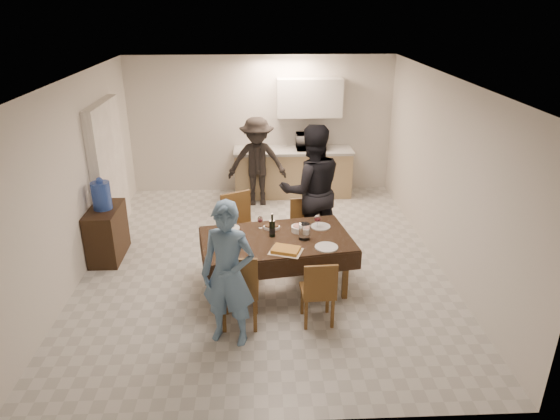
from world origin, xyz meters
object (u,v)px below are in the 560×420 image
(dining_table, at_px, (276,240))
(savoury_tart, at_px, (286,250))
(person_far, at_px, (311,190))
(person_near, at_px, (228,275))
(person_kitchen, at_px, (257,162))
(console, at_px, (107,233))
(water_pitcher, at_px, (304,232))
(water_jug, at_px, (101,196))
(wine_bottle, at_px, (272,225))
(microwave, at_px, (311,141))

(dining_table, bearing_deg, savoury_tart, -84.50)
(dining_table, relative_size, person_far, 1.04)
(person_near, relative_size, person_kitchen, 1.01)
(console, xyz_separation_m, water_pitcher, (2.78, -1.02, 0.45))
(water_jug, bearing_deg, console, 0.00)
(wine_bottle, relative_size, savoury_tart, 0.83)
(water_jug, bearing_deg, person_far, 1.46)
(dining_table, distance_m, microwave, 3.51)
(console, relative_size, water_pitcher, 3.95)
(water_pitcher, height_order, savoury_tart, water_pitcher)
(dining_table, distance_m, savoury_tart, 0.40)
(console, relative_size, microwave, 1.54)
(console, distance_m, person_near, 2.80)
(wine_bottle, height_order, microwave, microwave)
(person_near, bearing_deg, wine_bottle, 82.64)
(water_jug, height_order, savoury_tart, water_jug)
(savoury_tart, xyz_separation_m, microwave, (0.68, 3.79, 0.30))
(dining_table, height_order, water_jug, water_jug)
(wine_bottle, xyz_separation_m, water_pitcher, (0.40, -0.10, -0.05))
(water_jug, bearing_deg, savoury_tart, -28.12)
(dining_table, height_order, wine_bottle, wine_bottle)
(savoury_tart, relative_size, microwave, 0.70)
(console, bearing_deg, person_near, -47.06)
(microwave, bearing_deg, person_near, 73.42)
(dining_table, relative_size, wine_bottle, 6.49)
(water_jug, height_order, person_kitchen, person_kitchen)
(console, bearing_deg, wine_bottle, -21.19)
(console, bearing_deg, microwave, 37.15)
(wine_bottle, relative_size, water_pitcher, 1.48)
(water_pitcher, xyz_separation_m, microwave, (0.43, 3.46, 0.22))
(savoury_tart, distance_m, person_near, 0.94)
(console, height_order, person_kitchen, person_kitchen)
(savoury_tart, bearing_deg, dining_table, 104.74)
(water_pitcher, bearing_deg, microwave, 82.96)
(dining_table, distance_m, water_jug, 2.63)
(microwave, bearing_deg, console, 37.15)
(microwave, bearing_deg, person_kitchen, 23.97)
(person_near, bearing_deg, savoury_tart, 62.95)
(savoury_tart, distance_m, microwave, 3.86)
(wine_bottle, distance_m, microwave, 3.46)
(console, bearing_deg, water_pitcher, -20.20)
(console, relative_size, water_jug, 2.10)
(microwave, distance_m, person_far, 2.37)
(console, distance_m, water_jug, 0.58)
(person_far, xyz_separation_m, person_kitchen, (-0.79, 1.91, -0.16))
(wine_bottle, xyz_separation_m, savoury_tart, (0.15, -0.43, -0.13))
(water_pitcher, xyz_separation_m, savoury_tart, (-0.25, -0.33, -0.08))
(dining_table, xyz_separation_m, savoury_tart, (0.10, -0.38, 0.06))
(savoury_tart, distance_m, person_kitchen, 3.35)
(wine_bottle, distance_m, person_kitchen, 2.91)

